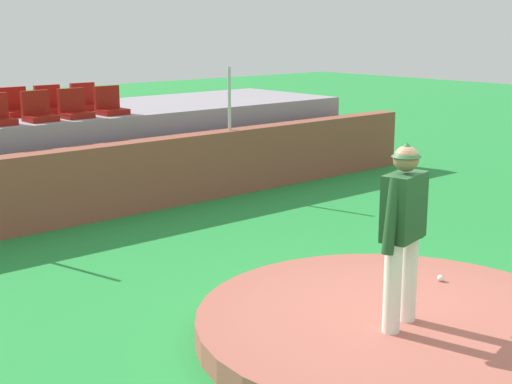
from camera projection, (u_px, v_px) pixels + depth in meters
ground_plane at (396, 338)px, 7.55m from camera, size 60.00×60.00×0.00m
pitchers_mound at (397, 326)px, 7.52m from camera, size 4.09×4.09×0.25m
pitcher at (403, 222)px, 7.00m from camera, size 0.80×0.37×1.80m
baseball at (440, 278)px, 8.47m from camera, size 0.07×0.07×0.07m
brick_barrier at (92, 183)px, 11.98m from camera, size 14.90×0.40×1.20m
fence_post_right at (229, 99)px, 13.56m from camera, size 0.06×0.06×1.15m
bleacher_platform at (34, 156)px, 13.50m from camera, size 12.92×3.02×1.53m
stadium_chair_1 at (38, 112)px, 12.34m from camera, size 0.48×0.44×0.50m
stadium_chair_2 at (74, 109)px, 12.76m from camera, size 0.48×0.44×0.50m
stadium_chair_3 at (110, 106)px, 13.26m from camera, size 0.48×0.44×0.50m
stadium_chair_5 at (16, 107)px, 13.00m from camera, size 0.48×0.44×0.50m
stadium_chair_6 at (50, 105)px, 13.42m from camera, size 0.48×0.44×0.50m
stadium_chair_7 at (86, 102)px, 13.92m from camera, size 0.48×0.44×0.50m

